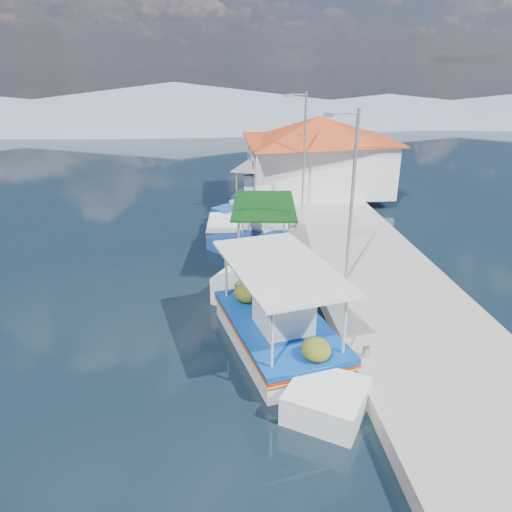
{
  "coord_description": "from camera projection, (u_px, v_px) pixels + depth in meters",
  "views": [
    {
      "loc": [
        -0.15,
        -13.75,
        7.94
      ],
      "look_at": [
        1.33,
        2.51,
        1.3
      ],
      "focal_mm": 33.93,
      "sensor_mm": 36.0,
      "label": 1
    }
  ],
  "objects": [
    {
      "name": "main_caique",
      "position": [
        279.0,
        328.0,
        14.32
      ],
      "size": [
        3.95,
        8.63,
        2.93
      ],
      "rotation": [
        0.0,
        0.0,
        -0.24
      ],
      "color": "white",
      "rests_on": "ground"
    },
    {
      "name": "caique_blue_hull",
      "position": [
        225.0,
        229.0,
        23.64
      ],
      "size": [
        1.88,
        5.6,
        1.0
      ],
      "rotation": [
        0.0,
        0.0,
        0.06
      ],
      "color": "#19419A",
      "rests_on": "ground"
    },
    {
      "name": "harbor_building",
      "position": [
        318.0,
        153.0,
        29.0
      ],
      "size": [
        10.49,
        10.49,
        4.4
      ],
      "color": "silver",
      "rests_on": "quay"
    },
    {
      "name": "caique_green_canopy",
      "position": [
        263.0,
        256.0,
        19.92
      ],
      "size": [
        2.87,
        7.9,
        2.97
      ],
      "rotation": [
        0.0,
        0.0,
        0.1
      ],
      "color": "white",
      "rests_on": "ground"
    },
    {
      "name": "lamp_post_near",
      "position": [
        350.0,
        189.0,
        16.46
      ],
      "size": [
        1.21,
        0.14,
        6.0
      ],
      "color": "#A5A8AD",
      "rests_on": "quay"
    },
    {
      "name": "quay",
      "position": [
        350.0,
        245.0,
        21.63
      ],
      "size": [
        5.0,
        44.0,
        0.5
      ],
      "primitive_type": "cube",
      "color": "gray",
      "rests_on": "ground"
    },
    {
      "name": "lamp_post_far",
      "position": [
        303.0,
        146.0,
        24.77
      ],
      "size": [
        1.21,
        0.14,
        6.0
      ],
      "color": "#A5A8AD",
      "rests_on": "quay"
    },
    {
      "name": "mountain_ridge",
      "position": [
        258.0,
        106.0,
        67.14
      ],
      "size": [
        171.4,
        96.0,
        5.5
      ],
      "color": "slate",
      "rests_on": "ground"
    },
    {
      "name": "caique_far",
      "position": [
        256.0,
        194.0,
        29.2
      ],
      "size": [
        3.52,
        6.36,
        2.38
      ],
      "rotation": [
        0.0,
        0.0,
        0.36
      ],
      "color": "white",
      "rests_on": "ground"
    },
    {
      "name": "ground",
      "position": [
        222.0,
        323.0,
        15.69
      ],
      "size": [
        160.0,
        160.0,
        0.0
      ],
      "primitive_type": "plane",
      "color": "black",
      "rests_on": "ground"
    },
    {
      "name": "bollards",
      "position": [
        308.0,
        244.0,
        20.61
      ],
      "size": [
        0.2,
        17.2,
        0.3
      ],
      "color": "#A5A8AD",
      "rests_on": "quay"
    }
  ]
}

